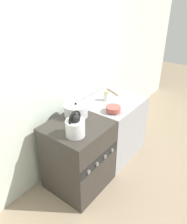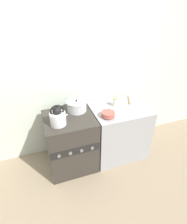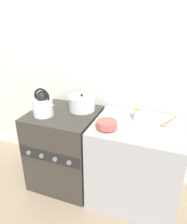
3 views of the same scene
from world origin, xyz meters
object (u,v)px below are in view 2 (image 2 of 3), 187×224
object	(u,v)px
kettle	(58,117)
stove	(71,142)
storage_jar	(115,102)
enamel_bowl	(108,114)
cooking_pot	(77,106)

from	to	relation	value
kettle	stove	bearing A→B (deg)	37.21
kettle	storage_jar	world-z (taller)	kettle
stove	storage_jar	world-z (taller)	storage_jar
stove	kettle	distance (m)	0.56
storage_jar	enamel_bowl	bearing A→B (deg)	-131.35
storage_jar	stove	bearing A→B (deg)	-171.32
stove	kettle	bearing A→B (deg)	-142.79
enamel_bowl	storage_jar	world-z (taller)	storage_jar
cooking_pot	enamel_bowl	world-z (taller)	cooking_pot
cooking_pot	enamel_bowl	xyz separation A→B (m)	(0.35, -0.28, -0.04)
stove	enamel_bowl	bearing A→B (deg)	-15.53
stove	storage_jar	size ratio (longest dim) A/B	6.92
kettle	storage_jar	size ratio (longest dim) A/B	2.26
cooking_pot	enamel_bowl	size ratio (longest dim) A/B	1.55
kettle	enamel_bowl	distance (m)	0.65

